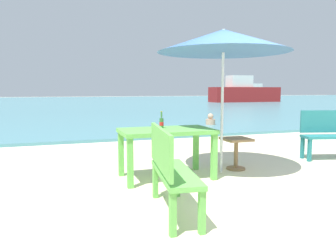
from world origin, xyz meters
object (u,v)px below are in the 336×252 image
Objects in this scene: picnic_table_green at (166,136)px; swimmer_person at (210,120)px; beer_bottle_amber at (161,122)px; bench_teal_center at (332,132)px; boat_barge at (244,92)px; patio_umbrella at (223,41)px; side_table_wood at (236,149)px; bench_green_left at (169,165)px; boat_tanker at (257,92)px.

picnic_table_green is 7.06m from swimmer_person.
beer_bottle_amber reaches higher than bench_teal_center.
boat_barge is at bearing 61.64° from bench_teal_center.
beer_bottle_amber is at bearing 174.52° from patio_umbrella.
beer_bottle_amber is 29.64m from boat_barge.
boat_barge is at bearing 55.93° from picnic_table_green.
side_table_wood is at bearing 16.36° from patio_umbrella.
beer_bottle_amber is 6.99m from swimmer_person.
beer_bottle_amber is 0.21× the size of bench_green_left.
boat_tanker is (24.80, 33.70, 0.63)m from swimmer_person.
patio_umbrella reaches higher than picnic_table_green.
picnic_table_green is 0.24m from beer_bottle_amber.
swimmer_person is (4.13, 7.39, -0.30)m from bench_green_left.
bench_green_left is (-1.39, -1.42, -1.58)m from patio_umbrella.
side_table_wood is 0.43× the size of bench_teal_center.
patio_umbrella is at bearing -163.64° from side_table_wood.
boat_tanker is (24.99, 39.43, 0.33)m from bench_teal_center.
bench_green_left is at bearing -107.32° from picnic_table_green.
side_table_wood is (0.33, 0.10, -1.76)m from patio_umbrella.
patio_umbrella is 29.19m from boat_barge.
picnic_table_green is at bearing -174.54° from side_table_wood.
beer_bottle_amber is 0.04× the size of boat_barge.
boat_barge is 1.22× the size of boat_tanker.
patio_umbrella is at bearing -174.62° from bench_teal_center.
bench_teal_center is at bearing -91.95° from swimmer_person.
boat_tanker is (28.49, 39.69, 0.22)m from picnic_table_green.
bench_teal_center is 1.01× the size of bench_green_left.
picnic_table_green reaches higher than side_table_wood.
picnic_table_green is 0.61× the size of patio_umbrella.
boat_barge reaches higher than bench_green_left.
boat_barge is (17.08, 26.00, 0.50)m from bench_green_left.
picnic_table_green is 5.28× the size of beer_bottle_amber.
bench_green_left is 0.17× the size of boat_barge.
bench_teal_center reaches higher than side_table_wood.
side_table_wood is 2.23m from bench_teal_center.
swimmer_person is (2.41, 5.87, -0.11)m from side_table_wood.
bench_green_left is (-0.43, -1.39, -0.11)m from picnic_table_green.
beer_bottle_amber is 0.49× the size of side_table_wood.
picnic_table_green is 0.23× the size of boat_tanker.
picnic_table_green is 29.72m from boat_barge.
swimmer_person is at bearing 67.71° from side_table_wood.
beer_bottle_amber reaches higher than side_table_wood.
swimmer_person is 22.69m from boat_barge.
swimmer_person is at bearing -126.35° from boat_tanker.
bench_green_left is 0.20× the size of boat_tanker.
boat_barge reaches higher than picnic_table_green.
picnic_table_green is 1.33m from side_table_wood.
swimmer_person is (0.19, 5.73, -0.30)m from bench_teal_center.
boat_barge is (15.36, 24.49, 0.69)m from side_table_wood.
picnic_table_green is 48.86m from boat_tanker.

